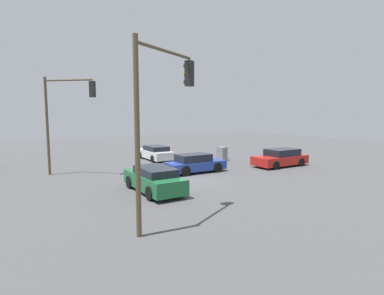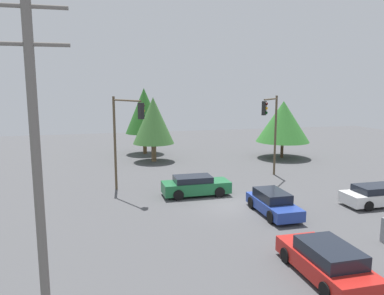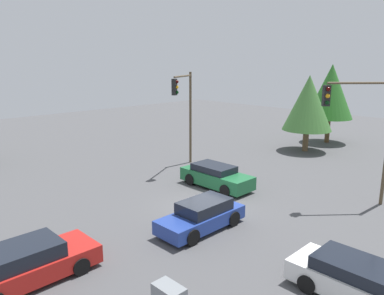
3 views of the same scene
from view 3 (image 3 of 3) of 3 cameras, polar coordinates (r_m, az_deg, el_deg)
name	(u,v)px [view 3 (image 3 of 3)]	position (r m, az deg, el deg)	size (l,w,h in m)	color
ground_plane	(204,207)	(20.12, 1.81, -9.02)	(80.00, 80.00, 0.00)	#4C4C4F
sedan_green	(216,176)	(22.92, 3.68, -4.41)	(4.64, 1.91, 1.38)	#1E6638
sedan_red	(27,264)	(14.79, -23.84, -15.89)	(2.05, 4.72, 1.41)	red
sedan_blue	(202,216)	(17.39, 1.52, -10.33)	(1.84, 4.35, 1.36)	#233D93
sedan_white	(360,282)	(13.86, 24.26, -18.16)	(4.59, 1.94, 1.31)	silver
traffic_signal_main	(185,104)	(26.51, -1.09, 6.66)	(1.94, 3.29, 6.79)	brown
traffic_signal_cross	(365,121)	(21.14, 24.83, 3.74)	(2.62, 2.89, 6.73)	brown
tree_left	(331,92)	(37.22, 20.38, 8.00)	(4.19, 4.19, 7.30)	brown
tree_far	(308,103)	(33.02, 17.29, 6.48)	(4.11, 4.11, 6.43)	brown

